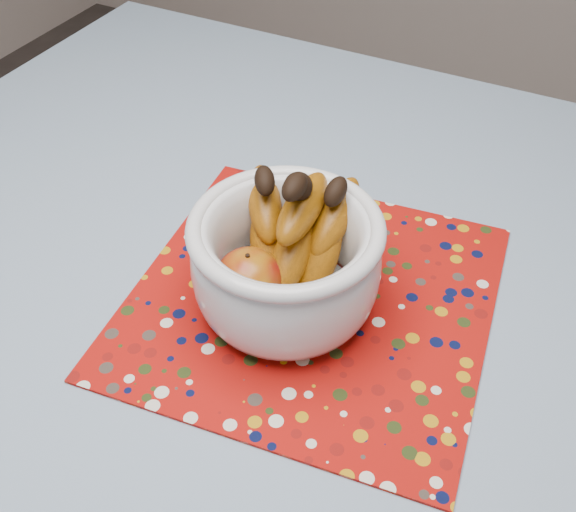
{
  "coord_description": "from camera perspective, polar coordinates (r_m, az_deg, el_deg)",
  "views": [
    {
      "loc": [
        0.29,
        -0.45,
        1.35
      ],
      "look_at": [
        0.04,
        0.03,
        0.84
      ],
      "focal_mm": 42.0,
      "sensor_mm": 36.0,
      "label": 1
    }
  ],
  "objects": [
    {
      "name": "tablecloth",
      "position": [
        0.8,
        -3.71,
        -4.75
      ],
      "size": [
        1.32,
        1.32,
        0.01
      ],
      "primitive_type": "cube",
      "color": "slate",
      "rests_on": "table"
    },
    {
      "name": "placemat",
      "position": [
        0.81,
        2.01,
        -3.61
      ],
      "size": [
        0.46,
        0.46,
        0.0
      ],
      "primitive_type": "cube",
      "rotation": [
        0.0,
        0.0,
        0.11
      ],
      "color": "#970C08",
      "rests_on": "tablecloth"
    },
    {
      "name": "table",
      "position": [
        0.86,
        -3.47,
        -8.36
      ],
      "size": [
        1.2,
        1.2,
        0.75
      ],
      "color": "brown",
      "rests_on": "ground"
    },
    {
      "name": "fruit_bowl",
      "position": [
        0.75,
        -0.16,
        0.44
      ],
      "size": [
        0.23,
        0.23,
        0.18
      ],
      "color": "silver",
      "rests_on": "placemat"
    }
  ]
}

